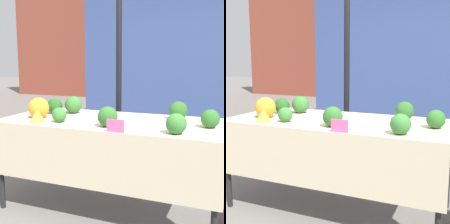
# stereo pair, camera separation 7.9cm
# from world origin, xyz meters

# --- Properties ---
(ground_plane) EXTENTS (40.00, 40.00, 0.00)m
(ground_plane) POSITION_xyz_m (0.00, 0.00, 0.00)
(ground_plane) COLOR slate
(building_facade) EXTENTS (16.00, 0.60, 4.72)m
(building_facade) POSITION_xyz_m (0.00, 8.92, 2.36)
(building_facade) COLOR brown
(building_facade) RESTS_ON ground_plane
(tent_pole) EXTENTS (0.07, 0.07, 2.76)m
(tent_pole) POSITION_xyz_m (-0.26, 0.88, 1.38)
(tent_pole) COLOR black
(tent_pole) RESTS_ON ground_plane
(parked_truck) EXTENTS (5.02, 2.13, 2.71)m
(parked_truck) POSITION_xyz_m (0.69, 3.78, 1.45)
(parked_truck) COLOR #384C84
(parked_truck) RESTS_ON ground_plane
(market_table) EXTENTS (2.16, 0.99, 0.90)m
(market_table) POSITION_xyz_m (0.00, -0.07, 0.80)
(market_table) COLOR beige
(market_table) RESTS_ON ground_plane
(orange_cauliflower) EXTENTS (0.21, 0.21, 0.21)m
(orange_cauliflower) POSITION_xyz_m (-0.73, -0.17, 1.01)
(orange_cauliflower) COLOR orange
(orange_cauliflower) RESTS_ON market_table
(romanesco_head) EXTENTS (0.15, 0.15, 0.12)m
(romanesco_head) POSITION_xyz_m (-0.62, -0.36, 0.97)
(romanesco_head) COLOR #93B238
(romanesco_head) RESTS_ON market_table
(broccoli_head_0) EXTENTS (0.18, 0.18, 0.18)m
(broccoli_head_0) POSITION_xyz_m (0.59, 0.27, 0.99)
(broccoli_head_0) COLOR #285B23
(broccoli_head_0) RESTS_ON market_table
(broccoli_head_1) EXTENTS (0.17, 0.17, 0.17)m
(broccoli_head_1) POSITION_xyz_m (0.69, -0.36, 0.99)
(broccoli_head_1) COLOR #387533
(broccoli_head_1) RESTS_ON market_table
(broccoli_head_2) EXTENTS (0.17, 0.17, 0.17)m
(broccoli_head_2) POSITION_xyz_m (-0.72, 0.11, 0.99)
(broccoli_head_2) COLOR #23511E
(broccoli_head_2) RESTS_ON market_table
(broccoli_head_3) EXTENTS (0.16, 0.16, 0.16)m
(broccoli_head_3) POSITION_xyz_m (0.92, -0.02, 0.98)
(broccoli_head_3) COLOR #2D6628
(broccoli_head_3) RESTS_ON market_table
(broccoli_head_4) EXTENTS (0.19, 0.19, 0.19)m
(broccoli_head_4) POSITION_xyz_m (-0.55, 0.22, 1.00)
(broccoli_head_4) COLOR #336B2D
(broccoli_head_4) RESTS_ON market_table
(broccoli_head_5) EXTENTS (0.18, 0.18, 0.18)m
(broccoli_head_5) POSITION_xyz_m (0.08, -0.31, 0.99)
(broccoli_head_5) COLOR #2D6628
(broccoli_head_5) RESTS_ON market_table
(broccoli_head_6) EXTENTS (0.14, 0.14, 0.14)m
(broccoli_head_6) POSITION_xyz_m (-0.42, -0.28, 0.97)
(broccoli_head_6) COLOR #387533
(broccoli_head_6) RESTS_ON market_table
(broccoli_head_7) EXTENTS (0.11, 0.11, 0.11)m
(broccoli_head_7) POSITION_xyz_m (-0.08, 0.05, 0.96)
(broccoli_head_7) COLOR #23511E
(broccoli_head_7) RESTS_ON market_table
(broccoli_head_8) EXTENTS (0.11, 0.11, 0.11)m
(broccoli_head_8) POSITION_xyz_m (-0.01, -0.09, 0.96)
(broccoli_head_8) COLOR #285B23
(broccoli_head_8) RESTS_ON market_table
(price_sign) EXTENTS (0.15, 0.01, 0.11)m
(price_sign) POSITION_xyz_m (0.23, -0.48, 0.96)
(price_sign) COLOR #F45B9E
(price_sign) RESTS_ON market_table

